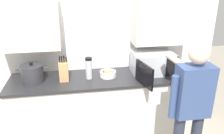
% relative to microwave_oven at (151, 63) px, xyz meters
% --- Properties ---
extents(back_wall_tiled, '(3.40, 0.44, 2.53)m').
position_rel_microwave_oven_xyz_m(back_wall_tiled, '(-0.68, 0.27, 0.32)').
color(back_wall_tiled, white).
rests_on(back_wall_tiled, ground_plane).
extents(counter_unit, '(2.28, 0.64, 0.90)m').
position_rel_microwave_oven_xyz_m(counter_unit, '(-0.68, -0.03, -0.60)').
color(counter_unit, beige).
rests_on(counter_unit, ground_plane).
extents(microwave_oven, '(0.54, 0.74, 0.28)m').
position_rel_microwave_oven_xyz_m(microwave_oven, '(0.00, 0.00, 0.00)').
color(microwave_oven, '#B7BABF').
rests_on(microwave_oven, counter_unit).
extents(thermos_flask, '(0.08, 0.08, 0.28)m').
position_rel_microwave_oven_xyz_m(thermos_flask, '(-0.81, -0.04, -0.00)').
color(thermos_flask, '#B7BABF').
rests_on(thermos_flask, counter_unit).
extents(stock_pot, '(0.36, 0.27, 0.24)m').
position_rel_microwave_oven_xyz_m(stock_pot, '(-1.50, -0.02, -0.03)').
color(stock_pot, '#2D2D33').
rests_on(stock_pot, counter_unit).
extents(knife_block, '(0.11, 0.15, 0.33)m').
position_rel_microwave_oven_xyz_m(knife_block, '(-1.12, -0.04, -0.02)').
color(knife_block, tan).
rests_on(knife_block, counter_unit).
extents(fruit_bowl, '(0.21, 0.21, 0.09)m').
position_rel_microwave_oven_xyz_m(fruit_bowl, '(-0.57, -0.02, -0.10)').
color(fruit_bowl, white).
rests_on(fruit_bowl, counter_unit).
extents(person_figure, '(0.44, 0.65, 1.55)m').
position_rel_microwave_oven_xyz_m(person_figure, '(0.14, -0.86, -0.12)').
color(person_figure, '#282D3D').
rests_on(person_figure, ground_plane).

